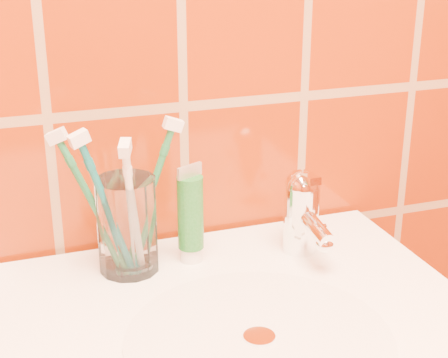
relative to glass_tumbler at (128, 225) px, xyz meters
name	(u,v)px	position (x,y,z in m)	size (l,w,h in m)	color
glass_tumbler	(128,225)	(0.00, 0.00, 0.00)	(0.08, 0.08, 0.13)	white
toothpaste_tube	(190,217)	(0.08, 0.00, 0.00)	(0.04, 0.03, 0.14)	white
faucet	(303,209)	(0.24, -0.03, 0.00)	(0.05, 0.11, 0.12)	white
toothbrush_0	(108,207)	(-0.03, -0.02, 0.04)	(0.08, 0.04, 0.21)	#0D696D
toothbrush_1	(150,194)	(0.03, 0.01, 0.03)	(0.09, 0.02, 0.20)	#1E703E
toothbrush_2	(94,205)	(-0.04, 0.01, 0.03)	(0.10, 0.06, 0.20)	#1F7649
toothbrush_3	(132,210)	(0.00, -0.03, 0.03)	(0.04, 0.07, 0.20)	silver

